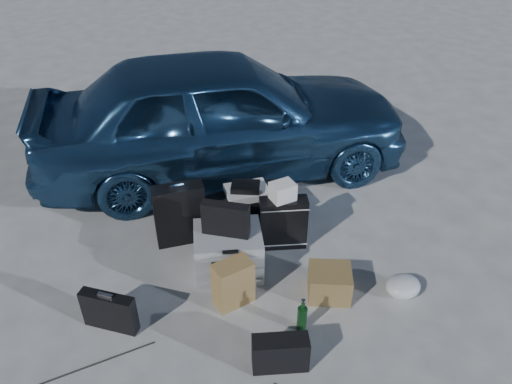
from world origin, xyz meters
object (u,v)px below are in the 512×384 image
at_px(suitcase_right, 283,223).
at_px(duffel_bag, 246,211).
at_px(briefcase, 109,311).
at_px(green_bottle, 302,315).
at_px(suitcase_left, 180,214).
at_px(pelican_case, 228,252).
at_px(car, 222,114).
at_px(cardboard_box, 330,283).

xyz_separation_m(suitcase_right, duffel_bag, (-0.33, 0.36, -0.08)).
distance_m(briefcase, suitcase_right, 1.82).
bearing_deg(green_bottle, suitcase_left, 126.70).
bearing_deg(suitcase_right, pelican_case, -150.09).
bearing_deg(car, green_bottle, -176.63).
distance_m(briefcase, green_bottle, 1.60).
height_order(suitcase_left, cardboard_box, suitcase_left).
bearing_deg(briefcase, car, 88.36).
xyz_separation_m(pelican_case, duffel_bag, (0.25, 0.65, -0.03)).
bearing_deg(cardboard_box, duffel_bag, 119.40).
bearing_deg(duffel_bag, suitcase_right, -64.71).
bearing_deg(pelican_case, suitcase_left, 132.03).
xyz_separation_m(briefcase, green_bottle, (1.58, -0.25, -0.02)).
bearing_deg(green_bottle, car, 99.05).
height_order(car, pelican_case, car).
distance_m(suitcase_left, duffel_bag, 0.71).
distance_m(suitcase_left, green_bottle, 1.64).
height_order(duffel_bag, cardboard_box, duffel_bag).
bearing_deg(duffel_bag, cardboard_box, -77.21).
relative_size(car, cardboard_box, 11.77).
xyz_separation_m(suitcase_left, suitcase_right, (1.01, -0.22, -0.05)).
xyz_separation_m(briefcase, cardboard_box, (1.91, 0.11, -0.04)).
bearing_deg(cardboard_box, car, 108.05).
distance_m(suitcase_right, cardboard_box, 0.80).
height_order(suitcase_right, green_bottle, suitcase_right).
bearing_deg(cardboard_box, suitcase_left, 143.83).
relative_size(duffel_bag, green_bottle, 2.41).
bearing_deg(duffel_bag, briefcase, -153.57).
bearing_deg(green_bottle, duffel_bag, 101.29).
bearing_deg(duffel_bag, green_bottle, -95.32).
xyz_separation_m(suitcase_right, green_bottle, (-0.04, -1.09, -0.12)).
height_order(briefcase, suitcase_left, suitcase_left).
bearing_deg(suitcase_left, briefcase, -128.07).
xyz_separation_m(pelican_case, suitcase_left, (-0.44, 0.51, 0.10)).
bearing_deg(pelican_case, cardboard_box, -25.65).
bearing_deg(green_bottle, pelican_case, 123.96).
height_order(suitcase_right, duffel_bag, suitcase_right).
xyz_separation_m(suitcase_right, cardboard_box, (0.29, -0.73, -0.14)).
bearing_deg(pelican_case, briefcase, -150.78).
bearing_deg(cardboard_box, pelican_case, 152.93).
bearing_deg(cardboard_box, briefcase, -176.74).
height_order(car, green_bottle, car).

